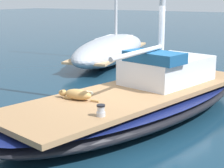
{
  "coord_description": "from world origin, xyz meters",
  "views": [
    {
      "loc": [
        3.83,
        -7.03,
        2.7
      ],
      "look_at": [
        0.0,
        -1.0,
        1.01
      ],
      "focal_mm": 59.35,
      "sensor_mm": 36.0,
      "label": 1
    }
  ],
  "objects_px": {
    "deck_winch": "(101,111)",
    "coiled_rope": "(86,93)",
    "sailboat_main": "(136,105)",
    "dog_tan": "(77,94)",
    "moored_boat_port_side": "(111,49)"
  },
  "relations": [
    {
      "from": "dog_tan",
      "to": "coiled_rope",
      "type": "relative_size",
      "value": 2.94
    },
    {
      "from": "deck_winch",
      "to": "moored_boat_port_side",
      "type": "bearing_deg",
      "value": 121.5
    },
    {
      "from": "deck_winch",
      "to": "coiled_rope",
      "type": "bearing_deg",
      "value": 136.16
    },
    {
      "from": "coiled_rope",
      "to": "sailboat_main",
      "type": "bearing_deg",
      "value": 49.46
    },
    {
      "from": "deck_winch",
      "to": "moored_boat_port_side",
      "type": "xyz_separation_m",
      "value": [
        -4.85,
        7.91,
        -0.18
      ]
    },
    {
      "from": "dog_tan",
      "to": "deck_winch",
      "type": "xyz_separation_m",
      "value": [
        1.02,
        -0.63,
        -0.01
      ]
    },
    {
      "from": "sailboat_main",
      "to": "moored_boat_port_side",
      "type": "relative_size",
      "value": 1.03
    },
    {
      "from": "dog_tan",
      "to": "moored_boat_port_side",
      "type": "bearing_deg",
      "value": 117.71
    },
    {
      "from": "coiled_rope",
      "to": "moored_boat_port_side",
      "type": "height_order",
      "value": "moored_boat_port_side"
    },
    {
      "from": "dog_tan",
      "to": "coiled_rope",
      "type": "height_order",
      "value": "dog_tan"
    },
    {
      "from": "sailboat_main",
      "to": "dog_tan",
      "type": "distance_m",
      "value": 1.52
    },
    {
      "from": "moored_boat_port_side",
      "to": "dog_tan",
      "type": "bearing_deg",
      "value": -62.29
    },
    {
      "from": "deck_winch",
      "to": "coiled_rope",
      "type": "relative_size",
      "value": 0.65
    },
    {
      "from": "deck_winch",
      "to": "coiled_rope",
      "type": "height_order",
      "value": "deck_winch"
    },
    {
      "from": "dog_tan",
      "to": "sailboat_main",
      "type": "bearing_deg",
      "value": 62.76
    }
  ]
}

